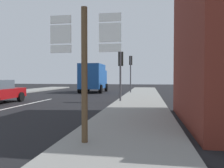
{
  "coord_description": "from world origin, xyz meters",
  "views": [
    {
      "loc": [
        7.25,
        -3.69,
        1.61
      ],
      "look_at": [
        4.98,
        10.06,
        1.21
      ],
      "focal_mm": 35.46,
      "sensor_mm": 36.0,
      "label": 1
    }
  ],
  "objects_px": {
    "delivery_truck": "(93,77)",
    "traffic_light_far_right": "(131,66)",
    "route_sign_post": "(85,65)",
    "traffic_light_near_right": "(121,65)"
  },
  "relations": [
    {
      "from": "delivery_truck",
      "to": "traffic_light_far_right",
      "type": "bearing_deg",
      "value": -17.91
    },
    {
      "from": "route_sign_post",
      "to": "traffic_light_far_right",
      "type": "relative_size",
      "value": 0.84
    },
    {
      "from": "delivery_truck",
      "to": "traffic_light_near_right",
      "type": "bearing_deg",
      "value": -66.08
    },
    {
      "from": "delivery_truck",
      "to": "route_sign_post",
      "type": "bearing_deg",
      "value": -76.42
    },
    {
      "from": "delivery_truck",
      "to": "traffic_light_near_right",
      "type": "xyz_separation_m",
      "value": [
        4.18,
        -9.44,
        0.76
      ]
    },
    {
      "from": "traffic_light_far_right",
      "to": "delivery_truck",
      "type": "bearing_deg",
      "value": 162.09
    },
    {
      "from": "delivery_truck",
      "to": "route_sign_post",
      "type": "xyz_separation_m",
      "value": [
        4.51,
        -18.66,
        0.26
      ]
    },
    {
      "from": "traffic_light_far_right",
      "to": "traffic_light_near_right",
      "type": "bearing_deg",
      "value": -90.0
    },
    {
      "from": "route_sign_post",
      "to": "traffic_light_far_right",
      "type": "height_order",
      "value": "traffic_light_far_right"
    },
    {
      "from": "delivery_truck",
      "to": "traffic_light_far_right",
      "type": "height_order",
      "value": "traffic_light_far_right"
    }
  ]
}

